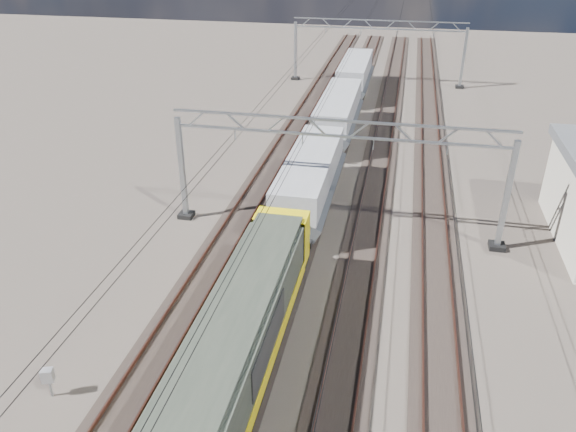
% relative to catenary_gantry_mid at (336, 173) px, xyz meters
% --- Properties ---
extents(ground, '(160.00, 160.00, 0.00)m').
position_rel_catenary_gantry_mid_xyz_m(ground, '(-0.00, -4.00, -3.91)').
color(ground, black).
rests_on(ground, ground).
extents(track_outer_west, '(2.60, 140.00, 0.30)m').
position_rel_catenary_gantry_mid_xyz_m(track_outer_west, '(-6.00, -4.00, -3.83)').
color(track_outer_west, black).
rests_on(track_outer_west, ground).
extents(track_loco, '(2.60, 140.00, 0.30)m').
position_rel_catenary_gantry_mid_xyz_m(track_loco, '(-2.00, -4.00, -3.83)').
color(track_loco, black).
rests_on(track_loco, ground).
extents(track_inner_east, '(2.60, 140.00, 0.30)m').
position_rel_catenary_gantry_mid_xyz_m(track_inner_east, '(2.00, -4.00, -3.83)').
color(track_inner_east, black).
rests_on(track_inner_east, ground).
extents(track_outer_east, '(2.60, 140.00, 0.30)m').
position_rel_catenary_gantry_mid_xyz_m(track_outer_east, '(6.00, -4.00, -3.83)').
color(track_outer_east, black).
rests_on(track_outer_east, ground).
extents(catenary_gantry_mid, '(19.90, 0.90, 7.11)m').
position_rel_catenary_gantry_mid_xyz_m(catenary_gantry_mid, '(0.00, 0.00, 0.00)').
color(catenary_gantry_mid, gray).
rests_on(catenary_gantry_mid, ground).
extents(catenary_gantry_far, '(19.90, 0.90, 7.11)m').
position_rel_catenary_gantry_mid_xyz_m(catenary_gantry_far, '(0.00, 36.00, 0.00)').
color(catenary_gantry_far, gray).
rests_on(catenary_gantry_far, ground).
extents(overhead_wires, '(12.03, 140.00, 0.53)m').
position_rel_catenary_gantry_mid_xyz_m(overhead_wires, '(-0.00, 4.00, 1.84)').
color(overhead_wires, black).
rests_on(overhead_wires, ground).
extents(locomotive, '(2.76, 21.10, 3.62)m').
position_rel_catenary_gantry_mid_xyz_m(locomotive, '(-2.00, -14.88, -1.58)').
color(locomotive, black).
rests_on(locomotive, ground).
extents(hopper_wagon_lead, '(3.38, 13.00, 3.25)m').
position_rel_catenary_gantry_mid_xyz_m(hopper_wagon_lead, '(-2.00, 2.81, -1.67)').
color(hopper_wagon_lead, black).
rests_on(hopper_wagon_lead, ground).
extents(hopper_wagon_mid, '(3.38, 13.00, 3.25)m').
position_rel_catenary_gantry_mid_xyz_m(hopper_wagon_mid, '(-2.00, 17.01, -1.67)').
color(hopper_wagon_mid, black).
rests_on(hopper_wagon_mid, ground).
extents(hopper_wagon_third, '(3.38, 13.00, 3.25)m').
position_rel_catenary_gantry_mid_xyz_m(hopper_wagon_third, '(-2.00, 31.21, -1.67)').
color(hopper_wagon_third, black).
rests_on(hopper_wagon_third, ground).
extents(trackside_cabinet, '(0.55, 0.47, 1.37)m').
position_rel_catenary_gantry_mid_xyz_m(trackside_cabinet, '(-9.20, -15.57, -2.86)').
color(trackside_cabinet, gray).
rests_on(trackside_cabinet, ground).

